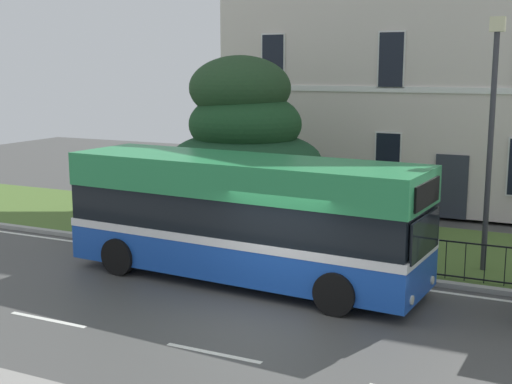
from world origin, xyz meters
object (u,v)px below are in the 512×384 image
object	(u,v)px
georgian_townhouse	(480,19)
street_lamp_post	(491,128)
evergreen_tree	(243,156)
single_decker_bus	(243,217)

from	to	relation	value
georgian_townhouse	street_lamp_post	distance (m)	10.96
evergreen_tree	georgian_townhouse	bearing A→B (deg)	55.26
evergreen_tree	single_decker_bus	distance (m)	5.51
single_decker_bus	street_lamp_post	distance (m)	6.56
evergreen_tree	street_lamp_post	xyz separation A→B (m)	(7.79, -1.78, 1.34)
evergreen_tree	street_lamp_post	size ratio (longest dim) A/B	0.87
georgian_townhouse	single_decker_bus	distance (m)	14.85
evergreen_tree	street_lamp_post	distance (m)	8.10
evergreen_tree	single_decker_bus	world-z (taller)	evergreen_tree
georgian_townhouse	single_decker_bus	size ratio (longest dim) A/B	1.97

